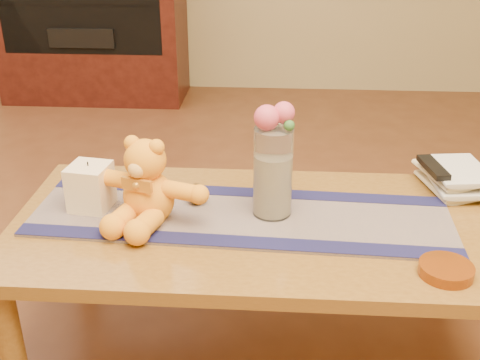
# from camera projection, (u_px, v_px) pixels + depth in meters

# --- Properties ---
(floor) EXTENTS (5.50, 5.50, 0.00)m
(floor) POSITION_uv_depth(u_px,v_px,m) (256.00, 345.00, 1.90)
(floor) COLOR #572E18
(floor) RESTS_ON ground
(coffee_table_top) EXTENTS (1.40, 0.70, 0.04)m
(coffee_table_top) POSITION_uv_depth(u_px,v_px,m) (257.00, 228.00, 1.71)
(coffee_table_top) COLOR brown
(coffee_table_top) RESTS_ON floor
(table_leg_fl) EXTENTS (0.07, 0.07, 0.41)m
(table_leg_fl) POSITION_uv_depth(u_px,v_px,m) (11.00, 348.00, 1.58)
(table_leg_fl) COLOR brown
(table_leg_fl) RESTS_ON floor
(table_leg_bl) EXTENTS (0.07, 0.07, 0.41)m
(table_leg_bl) POSITION_uv_depth(u_px,v_px,m) (79.00, 235.00, 2.11)
(table_leg_bl) COLOR brown
(table_leg_bl) RESTS_ON floor
(table_leg_br) EXTENTS (0.07, 0.07, 0.41)m
(table_leg_br) POSITION_uv_depth(u_px,v_px,m) (448.00, 248.00, 2.03)
(table_leg_br) COLOR brown
(table_leg_br) RESTS_ON floor
(persian_runner) EXTENTS (1.21, 0.40, 0.01)m
(persian_runner) POSITION_uv_depth(u_px,v_px,m) (241.00, 216.00, 1.72)
(persian_runner) COLOR #171D40
(persian_runner) RESTS_ON coffee_table_top
(runner_border_near) EXTENTS (1.20, 0.11, 0.00)m
(runner_border_near) POSITION_uv_depth(u_px,v_px,m) (235.00, 241.00, 1.59)
(runner_border_near) COLOR #161643
(runner_border_near) RESTS_ON persian_runner
(runner_border_far) EXTENTS (1.20, 0.11, 0.00)m
(runner_border_far) POSITION_uv_depth(u_px,v_px,m) (246.00, 192.00, 1.85)
(runner_border_far) COLOR #161643
(runner_border_far) RESTS_ON persian_runner
(teddy_bear) EXTENTS (0.41, 0.37, 0.23)m
(teddy_bear) POSITION_uv_depth(u_px,v_px,m) (148.00, 180.00, 1.66)
(teddy_bear) COLOR orange
(teddy_bear) RESTS_ON persian_runner
(pillar_candle) EXTENTS (0.13, 0.13, 0.13)m
(pillar_candle) POSITION_uv_depth(u_px,v_px,m) (90.00, 187.00, 1.73)
(pillar_candle) COLOR #FFE5BB
(pillar_candle) RESTS_ON persian_runner
(candle_wick) EXTENTS (0.00, 0.00, 0.01)m
(candle_wick) POSITION_uv_depth(u_px,v_px,m) (88.00, 164.00, 1.70)
(candle_wick) COLOR black
(candle_wick) RESTS_ON pillar_candle
(glass_vase) EXTENTS (0.11, 0.11, 0.26)m
(glass_vase) POSITION_uv_depth(u_px,v_px,m) (273.00, 172.00, 1.67)
(glass_vase) COLOR silver
(glass_vase) RESTS_ON persian_runner
(potpourri_fill) EXTENTS (0.09, 0.09, 0.18)m
(potpourri_fill) POSITION_uv_depth(u_px,v_px,m) (273.00, 185.00, 1.69)
(potpourri_fill) COLOR beige
(potpourri_fill) RESTS_ON glass_vase
(rose_left) EXTENTS (0.07, 0.07, 0.07)m
(rose_left) POSITION_uv_depth(u_px,v_px,m) (267.00, 118.00, 1.59)
(rose_left) COLOR #CF4964
(rose_left) RESTS_ON glass_vase
(rose_right) EXTENTS (0.06, 0.06, 0.06)m
(rose_right) POSITION_uv_depth(u_px,v_px,m) (284.00, 113.00, 1.60)
(rose_right) COLOR #CF4964
(rose_right) RESTS_ON glass_vase
(blue_flower_back) EXTENTS (0.04, 0.04, 0.04)m
(blue_flower_back) POSITION_uv_depth(u_px,v_px,m) (278.00, 115.00, 1.64)
(blue_flower_back) COLOR #484A9D
(blue_flower_back) RESTS_ON glass_vase
(blue_flower_side) EXTENTS (0.04, 0.04, 0.04)m
(blue_flower_side) POSITION_uv_depth(u_px,v_px,m) (263.00, 119.00, 1.63)
(blue_flower_side) COLOR #484A9D
(blue_flower_side) RESTS_ON glass_vase
(leaf_sprig) EXTENTS (0.03, 0.03, 0.03)m
(leaf_sprig) POSITION_uv_depth(u_px,v_px,m) (289.00, 125.00, 1.59)
(leaf_sprig) COLOR #33662D
(leaf_sprig) RESTS_ON glass_vase
(bronze_ball) EXTENTS (0.06, 0.06, 0.06)m
(bronze_ball) POSITION_uv_depth(u_px,v_px,m) (197.00, 194.00, 1.77)
(bronze_ball) COLOR #4E3A1A
(bronze_ball) RESTS_ON persian_runner
(book_bottom) EXTENTS (0.21, 0.26, 0.02)m
(book_bottom) POSITION_uv_depth(u_px,v_px,m) (429.00, 188.00, 1.87)
(book_bottom) COLOR beige
(book_bottom) RESTS_ON coffee_table_top
(book_lower) EXTENTS (0.18, 0.24, 0.02)m
(book_lower) POSITION_uv_depth(u_px,v_px,m) (431.00, 183.00, 1.86)
(book_lower) COLOR beige
(book_lower) RESTS_ON book_bottom
(book_upper) EXTENTS (0.22, 0.26, 0.02)m
(book_upper) POSITION_uv_depth(u_px,v_px,m) (428.00, 176.00, 1.86)
(book_upper) COLOR beige
(book_upper) RESTS_ON book_lower
(book_top) EXTENTS (0.19, 0.24, 0.02)m
(book_top) POSITION_uv_depth(u_px,v_px,m) (433.00, 171.00, 1.85)
(book_top) COLOR beige
(book_top) RESTS_ON book_upper
(tv_remote) EXTENTS (0.07, 0.17, 0.02)m
(tv_remote) POSITION_uv_depth(u_px,v_px,m) (433.00, 167.00, 1.83)
(tv_remote) COLOR black
(tv_remote) RESTS_ON book_top
(amber_dish) EXTENTS (0.17, 0.17, 0.03)m
(amber_dish) POSITION_uv_depth(u_px,v_px,m) (446.00, 270.00, 1.46)
(amber_dish) COLOR #BF5914
(amber_dish) RESTS_ON coffee_table_top
(media_cabinet) EXTENTS (1.20, 0.50, 1.10)m
(media_cabinet) POSITION_uv_depth(u_px,v_px,m) (92.00, 16.00, 3.95)
(media_cabinet) COLOR black
(media_cabinet) RESTS_ON floor
(cabinet_cavity) EXTENTS (1.02, 0.03, 0.61)m
(cabinet_cavity) POSITION_uv_depth(u_px,v_px,m) (79.00, 5.00, 3.70)
(cabinet_cavity) COLOR black
(cabinet_cavity) RESTS_ON media_cabinet
(cabinet_shelf) EXTENTS (1.02, 0.20, 0.02)m
(cabinet_shelf) POSITION_uv_depth(u_px,v_px,m) (83.00, 3.00, 3.77)
(cabinet_shelf) COLOR black
(cabinet_shelf) RESTS_ON media_cabinet
(stereo_lower) EXTENTS (0.42, 0.28, 0.12)m
(stereo_lower) POSITION_uv_depth(u_px,v_px,m) (87.00, 34.00, 3.88)
(stereo_lower) COLOR black
(stereo_lower) RESTS_ON media_cabinet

